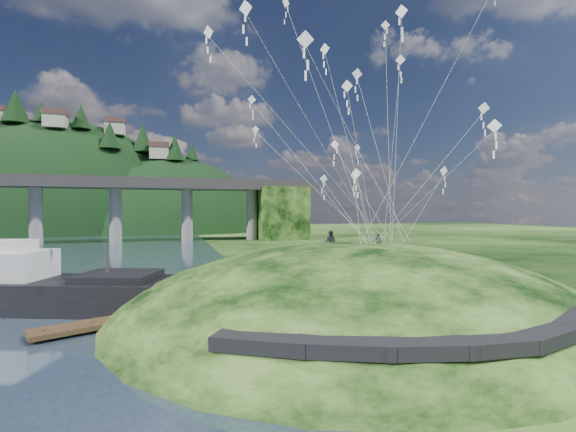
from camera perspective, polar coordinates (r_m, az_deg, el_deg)
name	(u,v)px	position (r m, az deg, el deg)	size (l,w,h in m)	color
ground	(256,329)	(25.22, -4.83, -16.40)	(320.00, 320.00, 0.00)	black
grass_hill	(356,331)	(30.10, 9.99, -16.49)	(36.00, 32.00, 13.00)	black
footpath	(468,333)	(19.46, 25.18, -15.37)	(22.29, 5.84, 0.83)	black
bridge	(65,199)	(95.98, -30.11, 2.16)	(160.00, 11.00, 15.00)	#2D2B2B
far_ridge	(48,254)	(151.39, -32.01, -4.83)	(153.00, 70.00, 94.50)	black
work_barge	(34,287)	(35.08, -33.45, -8.74)	(20.07, 11.80, 6.81)	black
wooden_dock	(135,317)	(28.21, -21.68, -13.78)	(11.83, 6.27, 0.86)	#382717
kite_flyers	(339,231)	(30.87, 7.59, -2.21)	(3.75, 3.38, 1.92)	#272B35
kite_swarm	(351,91)	(29.74, 9.28, 17.76)	(19.51, 17.78, 16.44)	white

